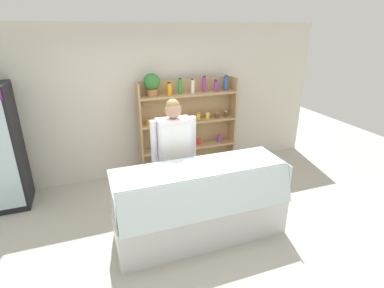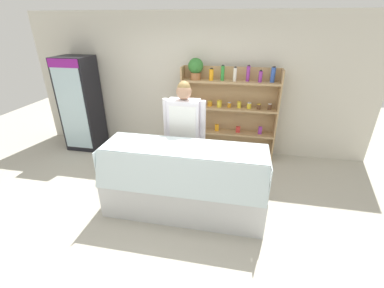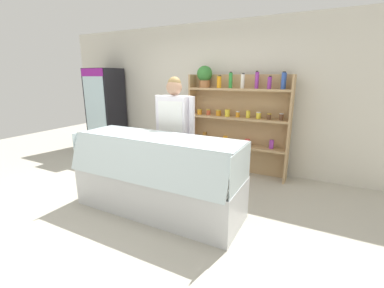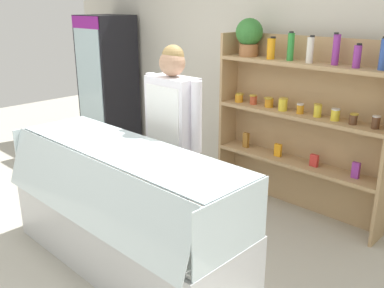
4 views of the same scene
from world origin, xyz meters
TOP-DOWN VIEW (x-y plane):
  - ground_plane at (0.00, 0.00)m, footprint 12.00×12.00m
  - back_wall at (0.00, 2.05)m, footprint 6.80×0.10m
  - shelving_unit at (0.63, 1.77)m, footprint 1.80×0.29m
  - deli_display_case at (0.24, -0.07)m, footprint 2.22×0.81m
  - shop_clerk at (0.10, 0.61)m, footprint 0.66×0.25m

SIDE VIEW (x-z plane):
  - ground_plane at x=0.00m, z-range 0.00..0.00m
  - deli_display_case at x=0.24m, z-range -0.19..0.82m
  - shop_clerk at x=0.10m, z-range 0.17..1.90m
  - shelving_unit at x=0.63m, z-range 0.12..2.04m
  - back_wall at x=0.00m, z-range 0.00..2.70m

